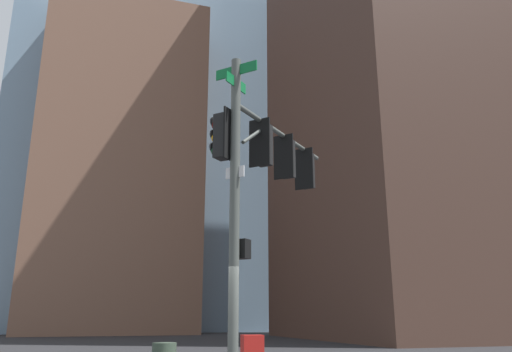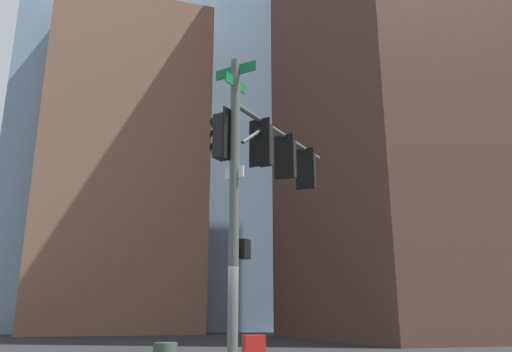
{
  "view_description": "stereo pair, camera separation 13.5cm",
  "coord_description": "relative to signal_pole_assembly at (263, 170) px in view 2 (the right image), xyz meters",
  "views": [
    {
      "loc": [
        -9.58,
        3.11,
        1.53
      ],
      "look_at": [
        0.9,
        -0.32,
        4.61
      ],
      "focal_mm": 35.45,
      "sensor_mm": 36.0,
      "label": 1
    },
    {
      "loc": [
        -9.62,
        2.98,
        1.53
      ],
      "look_at": [
        0.9,
        -0.32,
        4.61
      ],
      "focal_mm": 35.45,
      "sensor_mm": 36.0,
      "label": 2
    }
  ],
  "objects": [
    {
      "name": "building_brick_midblock",
      "position": [
        43.46,
        1.69,
        11.15
      ],
      "size": [
        19.98,
        15.16,
        32.02
      ],
      "primitive_type": "cube",
      "color": "#845B47",
      "rests_on": "ground_plane"
    },
    {
      "name": "building_glass_tower",
      "position": [
        51.4,
        -1.35,
        35.2
      ],
      "size": [
        22.77,
        29.41,
        80.12
      ],
      "primitive_type": "cube",
      "color": "#7A99B2",
      "rests_on": "ground_plane"
    },
    {
      "name": "building_brick_nearside",
      "position": [
        21.53,
        -19.53,
        17.52
      ],
      "size": [
        18.94,
        16.82,
        44.77
      ],
      "primitive_type": "cube",
      "color": "#4C3328",
      "rests_on": "ground_plane"
    },
    {
      "name": "signal_pole_assembly",
      "position": [
        0.0,
        0.0,
        0.0
      ],
      "size": [
        3.49,
        3.87,
        7.09
      ],
      "rotation": [
        0.0,
        0.0,
        5.45
      ],
      "color": "#4C514C",
      "rests_on": "ground_plane"
    }
  ]
}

